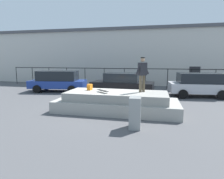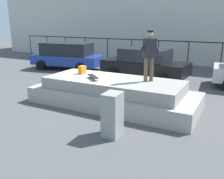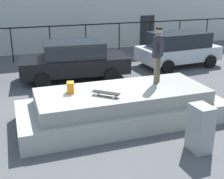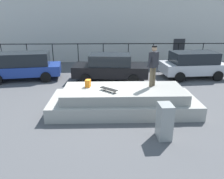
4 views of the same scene
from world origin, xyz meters
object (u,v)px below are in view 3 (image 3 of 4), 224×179
Objects in this scene: skateboarder at (158,51)px; car_silver_hatchback_far at (178,48)px; car_black_sedan_mid at (74,60)px; skateboard at (106,93)px; backpack at (70,87)px; utility_box at (200,128)px.

car_silver_hatchback_far is (3.72, 4.90, -1.13)m from skateboarder.
car_black_sedan_mid is 1.13× the size of car_silver_hatchback_far.
backpack is (-0.89, 0.61, 0.06)m from skateboard.
car_black_sedan_mid is (1.06, 4.40, -0.32)m from backpack.
skateboarder reaches higher than backpack.
backpack is at bearing -179.18° from skateboarder.
utility_box is (-3.80, -7.50, -0.29)m from car_silver_hatchback_far.
backpack is 8.20m from car_silver_hatchback_far.
utility_box is at bearing -46.49° from skateboard.
backpack reaches higher than skateboard.
backpack is 0.07× the size of car_black_sedan_mid.
skateboarder reaches higher than skateboard.
car_black_sedan_mid is at bearing 100.78° from utility_box.
backpack is (-2.82, -0.04, -0.86)m from skateboarder.
skateboarder is 4.85m from car_black_sedan_mid.
skateboard is 2.73m from utility_box.
skateboarder is 2.95m from backpack.
car_silver_hatchback_far reaches higher than car_black_sedan_mid.
car_silver_hatchback_far is at bearing 60.29° from utility_box.
skateboarder is at bearing -78.30° from backpack.
car_black_sedan_mid reaches higher than skateboard.
utility_box is (1.69, -6.96, -0.24)m from car_black_sedan_mid.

